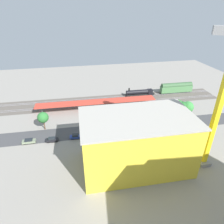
{
  "coord_description": "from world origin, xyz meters",
  "views": [
    {
      "loc": [
        17.09,
        70.9,
        44.13
      ],
      "look_at": [
        2.99,
        0.21,
        5.29
      ],
      "focal_mm": 31.79,
      "sensor_mm": 36.0,
      "label": 1
    }
  ],
  "objects_px": {
    "parked_car_5": "(52,140)",
    "street_tree_4": "(43,118)",
    "passenger_coach": "(176,88)",
    "street_tree_0": "(183,107)",
    "parked_car_0": "(162,127)",
    "box_truck_1": "(150,129)",
    "street_tree_2": "(116,113)",
    "street_tree_3": "(188,107)",
    "street_tree_1": "(178,104)",
    "parked_car_4": "(75,137)",
    "box_truck_0": "(134,134)",
    "parked_car_3": "(99,134)",
    "box_truck_2": "(120,131)",
    "construction_building": "(136,142)",
    "parked_car_1": "(141,129)",
    "parked_car_2": "(119,131)",
    "platform_canopy_near": "(97,102)",
    "parked_car_6": "(29,141)",
    "traffic_light": "(132,125)",
    "locomotive": "(141,93)"
  },
  "relations": [
    {
      "from": "box_truck_2",
      "to": "street_tree_0",
      "type": "relative_size",
      "value": 1.25
    },
    {
      "from": "parked_car_6",
      "to": "street_tree_1",
      "type": "relative_size",
      "value": 0.61
    },
    {
      "from": "parked_car_0",
      "to": "parked_car_5",
      "type": "height_order",
      "value": "parked_car_0"
    },
    {
      "from": "box_truck_0",
      "to": "box_truck_1",
      "type": "height_order",
      "value": "box_truck_1"
    },
    {
      "from": "parked_car_3",
      "to": "street_tree_3",
      "type": "relative_size",
      "value": 0.6
    },
    {
      "from": "parked_car_6",
      "to": "platform_canopy_near",
      "type": "bearing_deg",
      "value": -141.66
    },
    {
      "from": "locomotive",
      "to": "parked_car_6",
      "type": "bearing_deg",
      "value": 31.93
    },
    {
      "from": "street_tree_4",
      "to": "parked_car_5",
      "type": "bearing_deg",
      "value": 110.51
    },
    {
      "from": "platform_canopy_near",
      "to": "parked_car_4",
      "type": "height_order",
      "value": "platform_canopy_near"
    },
    {
      "from": "parked_car_0",
      "to": "box_truck_0",
      "type": "bearing_deg",
      "value": 14.01
    },
    {
      "from": "parked_car_5",
      "to": "box_truck_1",
      "type": "relative_size",
      "value": 0.49
    },
    {
      "from": "parked_car_3",
      "to": "parked_car_4",
      "type": "relative_size",
      "value": 1.03
    },
    {
      "from": "parked_car_5",
      "to": "street_tree_4",
      "type": "distance_m",
      "value": 10.72
    },
    {
      "from": "street_tree_1",
      "to": "street_tree_3",
      "type": "bearing_deg",
      "value": 153.41
    },
    {
      "from": "box_truck_1",
      "to": "street_tree_1",
      "type": "height_order",
      "value": "street_tree_1"
    },
    {
      "from": "parked_car_5",
      "to": "street_tree_0",
      "type": "relative_size",
      "value": 0.63
    },
    {
      "from": "box_truck_0",
      "to": "box_truck_1",
      "type": "relative_size",
      "value": 0.96
    },
    {
      "from": "parked_car_0",
      "to": "box_truck_1",
      "type": "xyz_separation_m",
      "value": [
        5.59,
        1.31,
        0.87
      ]
    },
    {
      "from": "parked_car_4",
      "to": "street_tree_4",
      "type": "height_order",
      "value": "street_tree_4"
    },
    {
      "from": "passenger_coach",
      "to": "parked_car_1",
      "type": "height_order",
      "value": "passenger_coach"
    },
    {
      "from": "construction_building",
      "to": "street_tree_2",
      "type": "bearing_deg",
      "value": -87.56
    },
    {
      "from": "box_truck_1",
      "to": "box_truck_2",
      "type": "xyz_separation_m",
      "value": [
        11.92,
        -0.44,
        0.08
      ]
    },
    {
      "from": "box_truck_2",
      "to": "box_truck_1",
      "type": "bearing_deg",
      "value": 177.89
    },
    {
      "from": "construction_building",
      "to": "box_truck_0",
      "type": "height_order",
      "value": "construction_building"
    },
    {
      "from": "box_truck_0",
      "to": "street_tree_1",
      "type": "distance_m",
      "value": 27.47
    },
    {
      "from": "street_tree_4",
      "to": "box_truck_1",
      "type": "bearing_deg",
      "value": 165.57
    },
    {
      "from": "box_truck_1",
      "to": "box_truck_2",
      "type": "height_order",
      "value": "box_truck_2"
    },
    {
      "from": "construction_building",
      "to": "box_truck_1",
      "type": "distance_m",
      "value": 20.12
    },
    {
      "from": "parked_car_4",
      "to": "street_tree_2",
      "type": "bearing_deg",
      "value": -156.49
    },
    {
      "from": "box_truck_1",
      "to": "street_tree_2",
      "type": "distance_m",
      "value": 14.98
    },
    {
      "from": "box_truck_2",
      "to": "street_tree_3",
      "type": "bearing_deg",
      "value": -165.26
    },
    {
      "from": "traffic_light",
      "to": "locomotive",
      "type": "bearing_deg",
      "value": -113.46
    },
    {
      "from": "parked_car_1",
      "to": "street_tree_4",
      "type": "distance_m",
      "value": 39.05
    },
    {
      "from": "parked_car_4",
      "to": "box_truck_0",
      "type": "height_order",
      "value": "box_truck_0"
    },
    {
      "from": "street_tree_2",
      "to": "street_tree_3",
      "type": "height_order",
      "value": "street_tree_2"
    },
    {
      "from": "parked_car_2",
      "to": "box_truck_2",
      "type": "bearing_deg",
      "value": 95.51
    },
    {
      "from": "parked_car_5",
      "to": "traffic_light",
      "type": "relative_size",
      "value": 0.7
    },
    {
      "from": "box_truck_1",
      "to": "parked_car_1",
      "type": "bearing_deg",
      "value": -29.95
    },
    {
      "from": "parked_car_1",
      "to": "street_tree_2",
      "type": "relative_size",
      "value": 0.59
    },
    {
      "from": "parked_car_4",
      "to": "box_truck_0",
      "type": "relative_size",
      "value": 0.48
    },
    {
      "from": "parked_car_4",
      "to": "platform_canopy_near",
      "type": "bearing_deg",
      "value": -116.37
    },
    {
      "from": "passenger_coach",
      "to": "street_tree_0",
      "type": "xyz_separation_m",
      "value": [
        10.51,
        25.74,
        1.52
      ]
    },
    {
      "from": "locomotive",
      "to": "traffic_light",
      "type": "xyz_separation_m",
      "value": [
        15.26,
        35.18,
        2.56
      ]
    },
    {
      "from": "construction_building",
      "to": "box_truck_2",
      "type": "height_order",
      "value": "construction_building"
    },
    {
      "from": "traffic_light",
      "to": "street_tree_0",
      "type": "bearing_deg",
      "value": -159.98
    },
    {
      "from": "parked_car_3",
      "to": "street_tree_3",
      "type": "distance_m",
      "value": 41.56
    },
    {
      "from": "parked_car_0",
      "to": "box_truck_0",
      "type": "height_order",
      "value": "box_truck_0"
    },
    {
      "from": "parked_car_6",
      "to": "box_truck_0",
      "type": "relative_size",
      "value": 0.54
    },
    {
      "from": "street_tree_1",
      "to": "street_tree_2",
      "type": "height_order",
      "value": "street_tree_2"
    },
    {
      "from": "street_tree_0",
      "to": "box_truck_2",
      "type": "bearing_deg",
      "value": 16.76
    }
  ]
}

